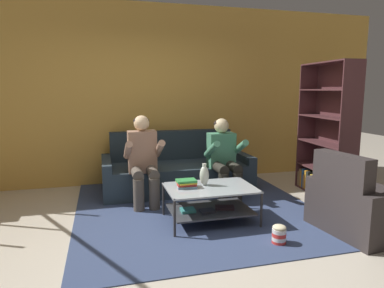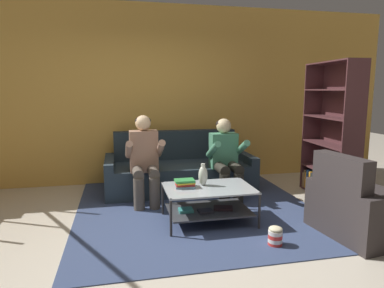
# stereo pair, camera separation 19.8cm
# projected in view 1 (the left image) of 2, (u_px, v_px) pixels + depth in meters

# --- Properties ---
(ground) EXTENTS (16.80, 16.80, 0.00)m
(ground) POSITION_uv_depth(u_px,v_px,m) (182.00, 241.00, 3.51)
(ground) COLOR beige
(back_partition) EXTENTS (8.40, 0.12, 2.90)m
(back_partition) POSITION_uv_depth(u_px,v_px,m) (147.00, 95.00, 5.63)
(back_partition) COLOR gold
(back_partition) RESTS_ON ground
(couch) EXTENTS (2.22, 0.95, 0.88)m
(couch) POSITION_uv_depth(u_px,v_px,m) (176.00, 171.00, 5.30)
(couch) COLOR #293842
(couch) RESTS_ON ground
(person_seated_left) EXTENTS (0.50, 0.58, 1.19)m
(person_seated_left) POSITION_uv_depth(u_px,v_px,m) (143.00, 157.00, 4.56)
(person_seated_left) COLOR brown
(person_seated_left) RESTS_ON ground
(person_seated_right) EXTENTS (0.50, 0.58, 1.13)m
(person_seated_right) POSITION_uv_depth(u_px,v_px,m) (224.00, 155.00, 4.85)
(person_seated_right) COLOR #2A2821
(person_seated_right) RESTS_ON ground
(coffee_table) EXTENTS (1.02, 0.69, 0.42)m
(coffee_table) POSITION_uv_depth(u_px,v_px,m) (210.00, 199.00, 3.98)
(coffee_table) COLOR #A9B3B9
(coffee_table) RESTS_ON ground
(area_rug) EXTENTS (3.00, 3.35, 0.01)m
(area_rug) POSITION_uv_depth(u_px,v_px,m) (193.00, 206.00, 4.56)
(area_rug) COLOR #37456A
(area_rug) RESTS_ON ground
(vase) EXTENTS (0.11, 0.11, 0.26)m
(vase) POSITION_uv_depth(u_px,v_px,m) (204.00, 175.00, 4.02)
(vase) COLOR silver
(vase) RESTS_ON coffee_table
(book_stack) EXTENTS (0.24, 0.20, 0.09)m
(book_stack) POSITION_uv_depth(u_px,v_px,m) (187.00, 184.00, 3.93)
(book_stack) COLOR #6B91AC
(book_stack) RESTS_ON coffee_table
(bookshelf) EXTENTS (0.38, 1.09, 1.91)m
(bookshelf) POSITION_uv_depth(u_px,v_px,m) (326.00, 141.00, 4.98)
(bookshelf) COLOR #4E2A2D
(bookshelf) RESTS_ON ground
(armchair) EXTENTS (0.93, 0.99, 0.88)m
(armchair) POSITION_uv_depth(u_px,v_px,m) (361.00, 206.00, 3.70)
(armchair) COLOR #342D2D
(armchair) RESTS_ON ground
(popcorn_tub) EXTENTS (0.14, 0.14, 0.20)m
(popcorn_tub) POSITION_uv_depth(u_px,v_px,m) (279.00, 234.00, 3.43)
(popcorn_tub) COLOR red
(popcorn_tub) RESTS_ON ground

